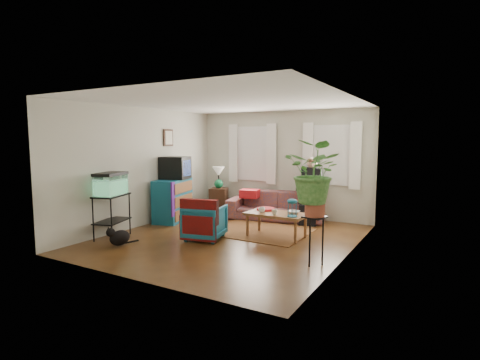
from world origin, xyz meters
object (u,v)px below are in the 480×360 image
Objects in this scene: dresser at (173,200)px; coffee_table at (276,225)px; armchair at (205,220)px; plant_stand at (314,241)px; side_table at (219,200)px; aquarium_stand at (112,216)px; sofa at (276,201)px.

coffee_table is (2.74, -0.18, -0.25)m from dresser.
plant_stand is at bearing 157.12° from armchair.
side_table reaches higher than coffee_table.
armchair reaches higher than side_table.
armchair is 1.40m from coffee_table.
aquarium_stand reaches higher than coffee_table.
coffee_table is (2.40, -1.63, -0.07)m from side_table.
sofa is 1.95× the size of coffee_table.
plant_stand is (3.57, -2.83, 0.06)m from side_table.
armchair is (1.26, -2.42, 0.05)m from side_table.
dresser reaches higher than sofa.
armchair is (1.60, -0.97, -0.13)m from dresser.
dresser is 0.94× the size of coffee_table.
side_table is at bearing 62.85° from dresser.
aquarium_stand is at bearing -104.28° from dresser.
aquarium_stand is at bearing -173.91° from plant_stand.
side_table is at bearing 141.57° from plant_stand.
side_table is 3.27m from aquarium_stand.
side_table is at bearing 165.15° from sofa.
sofa is 3.15× the size of armchair.
armchair is at bearing -112.37° from sofa.
dresser is 1.80m from aquarium_stand.
sofa reaches higher than side_table.
armchair is (-0.44, -2.33, -0.08)m from sofa.
dresser reaches higher than side_table.
dresser reaches higher than coffee_table.
aquarium_stand reaches higher than armchair.
sofa is at bearing 124.36° from plant_stand.
coffee_table is (2.75, 1.63, -0.18)m from aquarium_stand.
sofa is at bearing 116.19° from coffee_table.
dresser reaches higher than plant_stand.
side_table is 0.54× the size of coffee_table.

